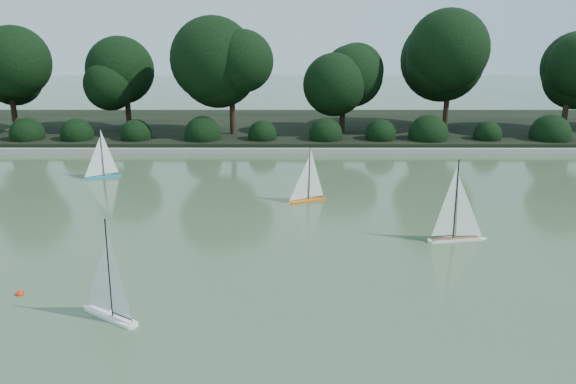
{
  "coord_description": "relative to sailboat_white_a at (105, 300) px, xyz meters",
  "views": [
    {
      "loc": [
        -0.98,
        -9.21,
        4.04
      ],
      "look_at": [
        -0.99,
        2.08,
        0.7
      ],
      "focal_mm": 35.0,
      "sensor_mm": 36.0,
      "label": 1
    }
  ],
  "objects": [
    {
      "name": "sailboat_white_b",
      "position": [
        6.01,
        3.01,
        0.02
      ],
      "size": [
        1.27,
        0.41,
        1.73
      ],
      "color": "white",
      "rests_on": "ground"
    },
    {
      "name": "sailboat_orange",
      "position": [
        3.02,
        5.54,
        -0.02
      ],
      "size": [
        1.04,
        0.55,
        1.46
      ],
      "color": "orange",
      "rests_on": "ground"
    },
    {
      "name": "race_buoy",
      "position": [
        -1.58,
        0.68,
        -0.25
      ],
      "size": [
        0.14,
        0.14,
        0.14
      ],
      "primitive_type": "sphere",
      "color": "red",
      "rests_on": "ground"
    },
    {
      "name": "ground",
      "position": [
        3.63,
        1.91,
        -0.25
      ],
      "size": [
        80.0,
        80.0,
        0.0
      ],
      "primitive_type": "plane",
      "color": "#314127",
      "rests_on": "ground"
    },
    {
      "name": "shrub_hedge",
      "position": [
        3.63,
        11.81,
        0.2
      ],
      "size": [
        29.1,
        1.1,
        1.1
      ],
      "color": "black",
      "rests_on": "ground"
    },
    {
      "name": "pond_coping",
      "position": [
        3.63,
        10.91,
        -0.16
      ],
      "size": [
        40.0,
        0.35,
        0.18
      ],
      "primitive_type": "cube",
      "color": "gray",
      "rests_on": "ground"
    },
    {
      "name": "tree_line",
      "position": [
        4.86,
        13.35,
        2.39
      ],
      "size": [
        26.31,
        3.93,
        4.39
      ],
      "color": "black",
      "rests_on": "ground"
    },
    {
      "name": "sailboat_white_a",
      "position": [
        0.0,
        0.0,
        0.0
      ],
      "size": [
        1.05,
        0.79,
        1.61
      ],
      "color": "white",
      "rests_on": "ground"
    },
    {
      "name": "sailboat_teal",
      "position": [
        -2.6,
        7.73,
        -0.02
      ],
      "size": [
        1.04,
        0.61,
        1.49
      ],
      "color": "teal",
      "rests_on": "ground"
    },
    {
      "name": "far_bank",
      "position": [
        3.63,
        14.91,
        -0.1
      ],
      "size": [
        40.0,
        8.0,
        0.3
      ],
      "primitive_type": "cube",
      "color": "black",
      "rests_on": "ground"
    }
  ]
}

